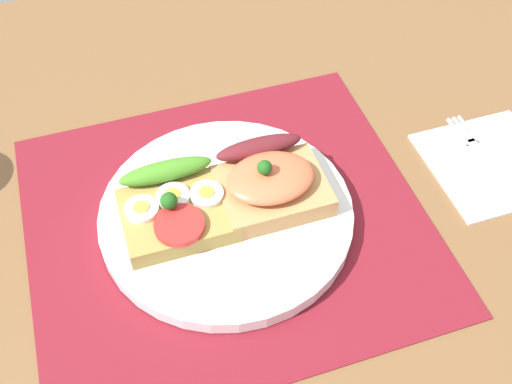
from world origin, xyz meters
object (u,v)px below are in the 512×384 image
at_px(fork, 485,160).
at_px(sandwich_salmon, 271,183).
at_px(napkin, 491,163).
at_px(sandwich_egg_tomato, 176,210).
at_px(plate, 226,214).

bearing_deg(fork, sandwich_salmon, 176.29).
height_order(sandwich_salmon, napkin, sandwich_salmon).
distance_m(sandwich_egg_tomato, fork, 0.32).
xyz_separation_m(plate, napkin, (0.28, -0.01, -0.01)).
xyz_separation_m(sandwich_salmon, fork, (0.23, -0.02, -0.03)).
height_order(plate, fork, plate).
bearing_deg(sandwich_salmon, sandwich_egg_tomato, 179.53).
bearing_deg(sandwich_salmon, napkin, -3.99).
xyz_separation_m(sandwich_egg_tomato, napkin, (0.33, -0.02, -0.03)).
xyz_separation_m(plate, fork, (0.28, -0.01, -0.00)).
height_order(plate, napkin, plate).
distance_m(plate, sandwich_salmon, 0.05).
height_order(plate, sandwich_salmon, sandwich_salmon).
bearing_deg(sandwich_egg_tomato, sandwich_salmon, -0.47).
distance_m(sandwich_egg_tomato, sandwich_salmon, 0.09).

